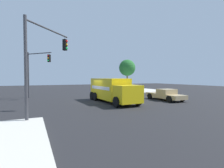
% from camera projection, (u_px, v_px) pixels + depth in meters
% --- Properties ---
extents(ground_plane, '(100.00, 100.00, 0.00)m').
position_uv_depth(ground_plane, '(99.00, 101.00, 20.05)').
color(ground_plane, black).
extents(sidewalk_corner_near, '(11.77, 11.77, 0.14)m').
position_uv_depth(sidewalk_corner_near, '(133.00, 90.00, 36.53)').
color(sidewalk_corner_near, beige).
rests_on(sidewalk_corner_near, ground).
extents(delivery_truck, '(3.03, 8.01, 2.69)m').
position_uv_depth(delivery_truck, '(112.00, 90.00, 19.34)').
color(delivery_truck, yellow).
rests_on(delivery_truck, ground).
extents(traffic_light_primary, '(3.34, 3.84, 6.45)m').
position_uv_depth(traffic_light_primary, '(42.00, 54.00, 11.94)').
color(traffic_light_primary, '#38383D').
rests_on(traffic_light_primary, sidewalk_corner_far).
extents(traffic_light_secondary, '(2.85, 3.11, 6.24)m').
position_uv_depth(traffic_light_secondary, '(35.00, 68.00, 22.88)').
color(traffic_light_secondary, '#38383D').
rests_on(traffic_light_secondary, ground).
extents(pickup_tan, '(2.28, 5.22, 1.38)m').
position_uv_depth(pickup_tan, '(165.00, 94.00, 21.11)').
color(pickup_tan, tan).
rests_on(pickup_tan, ground).
extents(pedestrian_near_corner, '(0.45, 0.38, 1.73)m').
position_uv_depth(pedestrian_near_corner, '(129.00, 85.00, 38.21)').
color(pedestrian_near_corner, black).
rests_on(pedestrian_near_corner, sidewalk_corner_near).
extents(picket_fence_run, '(7.48, 0.05, 0.95)m').
position_uv_depth(picket_fence_run, '(120.00, 87.00, 41.61)').
color(picket_fence_run, silver).
rests_on(picket_fence_run, sidewalk_corner_near).
extents(shade_tree_near, '(3.94, 3.94, 7.02)m').
position_uv_depth(shade_tree_near, '(127.00, 68.00, 41.24)').
color(shade_tree_near, brown).
rests_on(shade_tree_near, sidewalk_corner_near).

